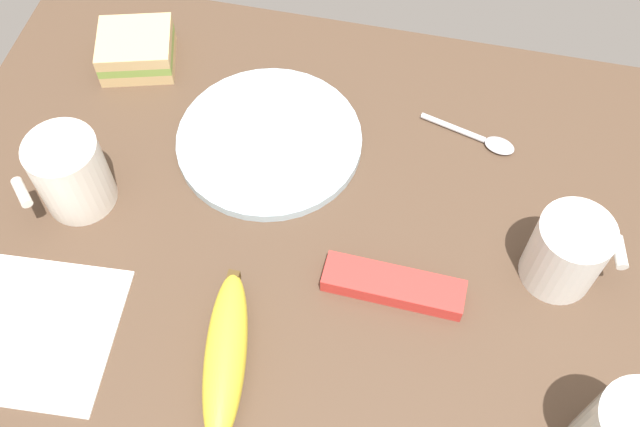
{
  "coord_description": "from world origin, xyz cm",
  "views": [
    {
      "loc": [
        8.95,
        -40.46,
        71.61
      ],
      "look_at": [
        0.0,
        0.0,
        5.0
      ],
      "focal_mm": 41.3,
      "sensor_mm": 36.0,
      "label": 1
    }
  ],
  "objects_px": {
    "plate_of_food": "(269,141)",
    "spoon": "(482,139)",
    "banana": "(226,355)",
    "snack_bar": "(393,286)",
    "sandwich_main": "(137,50)",
    "paper_napkin": "(37,331)",
    "coffee_mug_milky": "(70,173)",
    "coffee_mug_black": "(567,252)"
  },
  "relations": [
    {
      "from": "plate_of_food",
      "to": "spoon",
      "type": "bearing_deg",
      "value": 13.4
    },
    {
      "from": "banana",
      "to": "snack_bar",
      "type": "distance_m",
      "value": 0.19
    },
    {
      "from": "sandwich_main",
      "to": "banana",
      "type": "xyz_separation_m",
      "value": [
        0.22,
        -0.36,
        -0.0
      ]
    },
    {
      "from": "spoon",
      "to": "paper_napkin",
      "type": "height_order",
      "value": "spoon"
    },
    {
      "from": "coffee_mug_milky",
      "to": "sandwich_main",
      "type": "distance_m",
      "value": 0.21
    },
    {
      "from": "snack_bar",
      "to": "paper_napkin",
      "type": "bearing_deg",
      "value": -158.51
    },
    {
      "from": "sandwich_main",
      "to": "snack_bar",
      "type": "height_order",
      "value": "sandwich_main"
    },
    {
      "from": "plate_of_food",
      "to": "sandwich_main",
      "type": "xyz_separation_m",
      "value": [
        -0.19,
        0.09,
        0.02
      ]
    },
    {
      "from": "coffee_mug_black",
      "to": "banana",
      "type": "bearing_deg",
      "value": -151.22
    },
    {
      "from": "banana",
      "to": "plate_of_food",
      "type": "bearing_deg",
      "value": 95.84
    },
    {
      "from": "snack_bar",
      "to": "paper_napkin",
      "type": "distance_m",
      "value": 0.37
    },
    {
      "from": "sandwich_main",
      "to": "spoon",
      "type": "relative_size",
      "value": 0.93
    },
    {
      "from": "plate_of_food",
      "to": "paper_napkin",
      "type": "distance_m",
      "value": 0.33
    },
    {
      "from": "spoon",
      "to": "paper_napkin",
      "type": "bearing_deg",
      "value": -140.59
    },
    {
      "from": "coffee_mug_milky",
      "to": "paper_napkin",
      "type": "distance_m",
      "value": 0.17
    },
    {
      "from": "coffee_mug_milky",
      "to": "sandwich_main",
      "type": "height_order",
      "value": "coffee_mug_milky"
    },
    {
      "from": "banana",
      "to": "paper_napkin",
      "type": "distance_m",
      "value": 0.2
    },
    {
      "from": "plate_of_food",
      "to": "coffee_mug_milky",
      "type": "distance_m",
      "value": 0.23
    },
    {
      "from": "coffee_mug_black",
      "to": "snack_bar",
      "type": "height_order",
      "value": "coffee_mug_black"
    },
    {
      "from": "banana",
      "to": "spoon",
      "type": "relative_size",
      "value": 1.54
    },
    {
      "from": "spoon",
      "to": "snack_bar",
      "type": "bearing_deg",
      "value": -108.17
    },
    {
      "from": "coffee_mug_black",
      "to": "sandwich_main",
      "type": "bearing_deg",
      "value": 160.26
    },
    {
      "from": "spoon",
      "to": "sandwich_main",
      "type": "bearing_deg",
      "value": 175.8
    },
    {
      "from": "plate_of_food",
      "to": "paper_napkin",
      "type": "xyz_separation_m",
      "value": [
        -0.17,
        -0.28,
        -0.0
      ]
    },
    {
      "from": "coffee_mug_black",
      "to": "paper_napkin",
      "type": "distance_m",
      "value": 0.54
    },
    {
      "from": "sandwich_main",
      "to": "snack_bar",
      "type": "xyz_separation_m",
      "value": [
        0.37,
        -0.25,
        -0.01
      ]
    },
    {
      "from": "coffee_mug_black",
      "to": "snack_bar",
      "type": "relative_size",
      "value": 0.67
    },
    {
      "from": "sandwich_main",
      "to": "paper_napkin",
      "type": "distance_m",
      "value": 0.37
    },
    {
      "from": "coffee_mug_milky",
      "to": "plate_of_food",
      "type": "bearing_deg",
      "value": 32.41
    },
    {
      "from": "sandwich_main",
      "to": "spoon",
      "type": "height_order",
      "value": "sandwich_main"
    },
    {
      "from": "coffee_mug_black",
      "to": "spoon",
      "type": "relative_size",
      "value": 0.84
    },
    {
      "from": "snack_bar",
      "to": "coffee_mug_milky",
      "type": "bearing_deg",
      "value": 175.47
    },
    {
      "from": "coffee_mug_black",
      "to": "sandwich_main",
      "type": "height_order",
      "value": "coffee_mug_black"
    },
    {
      "from": "coffee_mug_black",
      "to": "banana",
      "type": "xyz_separation_m",
      "value": [
        -0.31,
        -0.17,
        -0.03
      ]
    },
    {
      "from": "plate_of_food",
      "to": "spoon",
      "type": "relative_size",
      "value": 1.86
    },
    {
      "from": "plate_of_food",
      "to": "banana",
      "type": "distance_m",
      "value": 0.27
    },
    {
      "from": "spoon",
      "to": "snack_bar",
      "type": "xyz_separation_m",
      "value": [
        -0.07,
        -0.22,
        0.01
      ]
    },
    {
      "from": "banana",
      "to": "spoon",
      "type": "distance_m",
      "value": 0.4
    },
    {
      "from": "banana",
      "to": "paper_napkin",
      "type": "relative_size",
      "value": 1.15
    },
    {
      "from": "coffee_mug_milky",
      "to": "paper_napkin",
      "type": "relative_size",
      "value": 0.59
    },
    {
      "from": "plate_of_food",
      "to": "banana",
      "type": "xyz_separation_m",
      "value": [
        0.03,
        -0.27,
        0.01
      ]
    },
    {
      "from": "sandwich_main",
      "to": "paper_napkin",
      "type": "bearing_deg",
      "value": -86.17
    }
  ]
}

